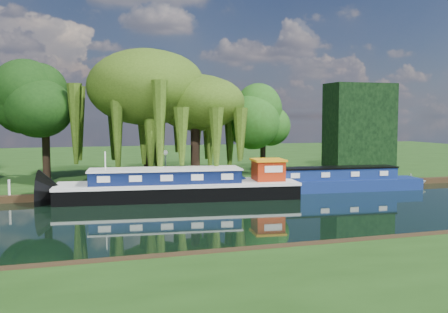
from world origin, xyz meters
name	(u,v)px	position (x,y,z in m)	size (l,w,h in m)	color
ground	(192,218)	(0.00, 0.00, 0.00)	(120.00, 120.00, 0.00)	black
far_bank	(126,161)	(0.00, 34.00, 0.23)	(120.00, 52.00, 0.45)	#19370F
dutch_barge	(181,186)	(0.80, 6.48, 0.83)	(16.20, 5.38, 3.36)	black
narrowboat	(335,182)	(12.47, 6.68, 0.68)	(13.26, 3.26, 1.91)	navy
white_cruiser	(412,187)	(19.37, 6.88, 0.00)	(1.84, 2.13, 1.12)	silver
willow_left	(147,90)	(-0.27, 13.90, 7.56)	(8.17, 8.17, 9.79)	black
willow_right	(195,111)	(2.97, 11.31, 5.88)	(6.11, 6.11, 7.44)	black
tree_far_mid	(45,105)	(-8.02, 15.12, 6.33)	(5.21, 5.21, 8.52)	black
tree_far_right	(263,121)	(9.63, 14.09, 5.08)	(4.10, 4.10, 6.71)	black
conifer_hedge	(359,128)	(19.00, 14.00, 4.45)	(6.00, 3.00, 8.00)	black
lamppost	(165,158)	(0.50, 10.50, 2.42)	(0.36, 0.36, 2.56)	silver
mooring_posts	(157,182)	(-0.50, 8.40, 0.95)	(19.16, 0.16, 1.00)	silver
reeds_near	(386,231)	(6.87, -7.57, 0.55)	(33.70, 1.50, 1.10)	#234B14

